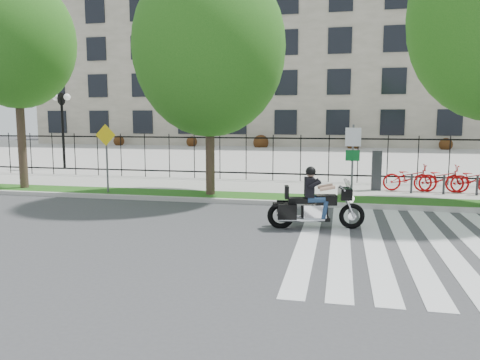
# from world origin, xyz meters

# --- Properties ---
(ground) EXTENTS (120.00, 120.00, 0.00)m
(ground) POSITION_xyz_m (0.00, 0.00, 0.00)
(ground) COLOR #3D3D40
(ground) RESTS_ON ground
(curb) EXTENTS (60.00, 0.20, 0.15)m
(curb) POSITION_xyz_m (0.00, 4.10, 0.07)
(curb) COLOR #AFACA5
(curb) RESTS_ON ground
(grass_verge) EXTENTS (60.00, 1.50, 0.15)m
(grass_verge) POSITION_xyz_m (0.00, 4.95, 0.07)
(grass_verge) COLOR #174D13
(grass_verge) RESTS_ON ground
(sidewalk) EXTENTS (60.00, 3.50, 0.15)m
(sidewalk) POSITION_xyz_m (0.00, 7.45, 0.07)
(sidewalk) COLOR #B1AEA5
(sidewalk) RESTS_ON ground
(plaza) EXTENTS (80.00, 34.00, 0.10)m
(plaza) POSITION_xyz_m (0.00, 25.00, 0.05)
(plaza) COLOR #B1AEA5
(plaza) RESTS_ON ground
(crosswalk_stripes) EXTENTS (5.70, 8.00, 0.01)m
(crosswalk_stripes) POSITION_xyz_m (4.83, 0.00, 0.01)
(crosswalk_stripes) COLOR silver
(crosswalk_stripes) RESTS_ON ground
(iron_fence) EXTENTS (30.00, 0.06, 2.00)m
(iron_fence) POSITION_xyz_m (0.00, 9.20, 1.15)
(iron_fence) COLOR black
(iron_fence) RESTS_ON sidewalk
(office_building) EXTENTS (60.00, 21.90, 20.15)m
(office_building) POSITION_xyz_m (0.00, 44.92, 9.97)
(office_building) COLOR gray
(office_building) RESTS_ON ground
(lamp_post_left) EXTENTS (1.06, 0.70, 4.25)m
(lamp_post_left) POSITION_xyz_m (-12.00, 12.00, 3.21)
(lamp_post_left) COLOR black
(lamp_post_left) RESTS_ON ground
(street_tree_0) EXTENTS (4.41, 4.41, 8.13)m
(street_tree_0) POSITION_xyz_m (-9.23, 4.95, 5.73)
(street_tree_0) COLOR #3C2920
(street_tree_0) RESTS_ON grass_verge
(street_tree_1) EXTENTS (5.31, 5.31, 8.15)m
(street_tree_1) POSITION_xyz_m (-1.64, 4.95, 5.24)
(street_tree_1) COLOR #3C2920
(street_tree_1) RESTS_ON grass_verge
(sign_pole_regulatory) EXTENTS (0.50, 0.09, 2.50)m
(sign_pole_regulatory) POSITION_xyz_m (3.28, 4.58, 1.74)
(sign_pole_regulatory) COLOR #59595B
(sign_pole_regulatory) RESTS_ON grass_verge
(sign_pole_warning) EXTENTS (0.78, 0.09, 2.49)m
(sign_pole_warning) POSITION_xyz_m (-5.46, 4.58, 1.74)
(sign_pole_warning) COLOR #59595B
(sign_pole_warning) RESTS_ON grass_verge
(motorcycle_rider) EXTENTS (2.51, 0.96, 1.95)m
(motorcycle_rider) POSITION_xyz_m (2.30, 1.04, 0.65)
(motorcycle_rider) COLOR black
(motorcycle_rider) RESTS_ON ground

